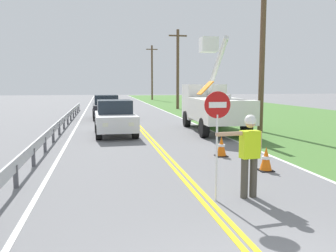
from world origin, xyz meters
name	(u,v)px	position (x,y,z in m)	size (l,w,h in m)	color
grass_verge_right	(296,119)	(11.60, 20.00, 0.00)	(16.00, 110.00, 0.01)	#477533
centerline_yellow_left	(133,122)	(-0.09, 20.00, 0.01)	(0.11, 110.00, 0.01)	yellow
centerline_yellow_right	(136,122)	(0.09, 20.00, 0.01)	(0.11, 110.00, 0.01)	yellow
edge_line_right	(188,121)	(3.60, 20.00, 0.01)	(0.12, 110.00, 0.01)	silver
edge_line_left	(79,123)	(-3.60, 20.00, 0.01)	(0.12, 110.00, 0.01)	silver
flagger_worker	(249,151)	(0.98, 3.80, 1.05)	(1.08, 0.28, 1.83)	#474238
stop_sign_paddle	(217,121)	(0.22, 3.72, 1.71)	(0.56, 0.04, 2.33)	silver
utility_bucket_truck	(212,104)	(3.68, 14.98, 1.40)	(2.96, 6.91, 5.02)	white
oncoming_sedan_nearest	(115,118)	(-1.50, 14.04, 0.83)	(2.02, 4.16, 1.70)	silver
oncoming_sedan_second	(106,107)	(-1.79, 22.35, 0.83)	(2.02, 4.16, 1.70)	black
utility_pole_near	(262,45)	(6.02, 13.97, 4.44)	(1.80, 0.28, 8.52)	brown
utility_pole_mid	(178,68)	(5.39, 31.51, 4.07)	(1.80, 0.28, 7.79)	brown
utility_pole_far	(152,72)	(5.84, 52.76, 4.42)	(1.80, 0.28, 8.48)	brown
traffic_cone_lead	(266,159)	(2.46, 5.98, 0.34)	(0.40, 0.40, 0.70)	orange
traffic_cone_mid	(221,147)	(1.89, 8.19, 0.34)	(0.40, 0.40, 0.70)	orange
guardrail_left_shoulder	(62,122)	(-4.20, 15.81, 0.52)	(0.10, 32.00, 0.71)	#9EA0A3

